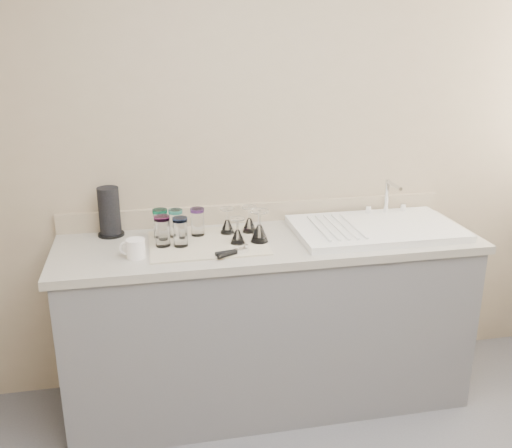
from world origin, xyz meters
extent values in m
cube|color=tan|center=(0.00, 1.50, 1.25)|extent=(3.50, 0.04, 2.50)
cube|color=slate|center=(0.00, 1.20, 0.43)|extent=(2.00, 0.60, 0.86)
cube|color=gray|center=(0.00, 1.20, 0.88)|extent=(2.06, 0.62, 0.04)
cube|color=white|center=(0.55, 1.20, 0.92)|extent=(0.82, 0.50, 0.03)
cylinder|color=silver|center=(0.69, 1.40, 1.03)|extent=(0.02, 0.02, 0.18)
cylinder|color=silver|center=(0.69, 1.32, 1.10)|extent=(0.02, 0.16, 0.02)
cylinder|color=silver|center=(0.59, 1.40, 0.96)|extent=(0.03, 0.03, 0.04)
cylinder|color=silver|center=(0.79, 1.40, 0.96)|extent=(0.03, 0.03, 0.04)
cube|color=beige|center=(-0.30, 1.20, 0.90)|extent=(0.55, 0.42, 0.01)
cylinder|color=white|center=(-0.52, 1.31, 0.97)|extent=(0.07, 0.07, 0.12)
cylinder|color=#118165|center=(-0.52, 1.31, 1.04)|extent=(0.07, 0.07, 0.02)
cylinder|color=white|center=(-0.44, 1.31, 0.97)|extent=(0.06, 0.06, 0.12)
cylinder|color=#3AC1C0|center=(-0.44, 1.31, 1.04)|extent=(0.07, 0.07, 0.02)
cylinder|color=white|center=(-0.34, 1.31, 0.97)|extent=(0.07, 0.07, 0.12)
cylinder|color=#6536A9|center=(-0.34, 1.31, 1.04)|extent=(0.07, 0.07, 0.02)
cylinder|color=white|center=(-0.51, 1.19, 0.97)|extent=(0.07, 0.07, 0.13)
cylinder|color=#E635C3|center=(-0.51, 1.19, 1.05)|extent=(0.07, 0.07, 0.02)
cylinder|color=white|center=(-0.43, 1.17, 0.97)|extent=(0.07, 0.07, 0.12)
cylinder|color=blue|center=(-0.43, 1.17, 1.04)|extent=(0.07, 0.07, 0.02)
cone|color=white|center=(-0.19, 1.31, 0.94)|extent=(0.07, 0.07, 0.07)
cylinder|color=white|center=(-0.19, 1.31, 1.00)|extent=(0.01, 0.01, 0.05)
cylinder|color=white|center=(-0.19, 1.31, 1.03)|extent=(0.07, 0.07, 0.01)
cone|color=white|center=(-0.08, 1.31, 0.94)|extent=(0.07, 0.07, 0.07)
cylinder|color=white|center=(-0.08, 1.31, 1.00)|extent=(0.01, 0.01, 0.06)
cylinder|color=white|center=(-0.08, 1.31, 1.04)|extent=(0.07, 0.07, 0.01)
cone|color=white|center=(-0.16, 1.16, 0.94)|extent=(0.07, 0.07, 0.07)
cylinder|color=white|center=(-0.16, 1.16, 1.00)|extent=(0.01, 0.01, 0.05)
cylinder|color=white|center=(-0.16, 1.16, 1.03)|extent=(0.07, 0.07, 0.01)
cone|color=white|center=(-0.06, 1.16, 0.95)|extent=(0.09, 0.09, 0.08)
cylinder|color=white|center=(-0.06, 1.16, 1.02)|extent=(0.01, 0.01, 0.07)
cylinder|color=white|center=(-0.06, 1.16, 1.06)|extent=(0.09, 0.09, 0.01)
cube|color=silver|center=(-0.17, 1.04, 0.92)|extent=(0.07, 0.05, 0.02)
cylinder|color=black|center=(-0.23, 1.00, 0.92)|extent=(0.12, 0.07, 0.02)
cylinder|color=black|center=(-0.23, 1.02, 0.92)|extent=(0.12, 0.04, 0.02)
cylinder|color=white|center=(-0.64, 1.09, 0.94)|extent=(0.10, 0.10, 0.09)
torus|color=white|center=(-0.68, 1.10, 0.94)|extent=(0.07, 0.03, 0.07)
cylinder|color=black|center=(-0.76, 1.41, 0.91)|extent=(0.13, 0.13, 0.01)
cylinder|color=black|center=(-0.76, 1.41, 1.03)|extent=(0.10, 0.10, 0.23)
camera|label=1|loc=(-0.58, -1.35, 1.87)|focal=40.00mm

